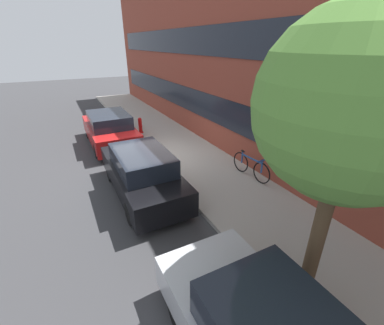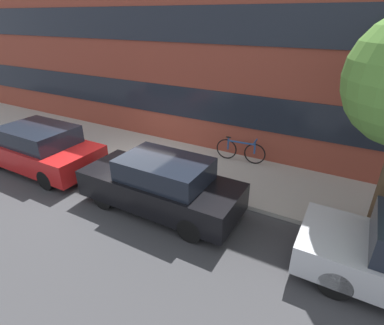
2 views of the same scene
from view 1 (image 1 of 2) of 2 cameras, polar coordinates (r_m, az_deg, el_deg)
The scene contains 8 objects.
ground_plane at distance 10.25m, azimuth -8.81°, elevation 0.49°, with size 56.00×56.00×0.00m, color #38383A.
sidewalk_strip at distance 10.72m, azimuth -1.59°, elevation 2.25°, with size 28.00×2.87×0.12m.
rowhouse_facade at distance 10.82m, azimuth 7.91°, elevation 23.21°, with size 28.00×1.02×7.78m.
parked_car_red at distance 12.09m, azimuth -17.79°, elevation 7.07°, with size 4.29×1.80×1.46m.
parked_car_black at distance 7.76m, azimuth -11.05°, elevation -2.27°, with size 4.17×1.61×1.45m.
fire_hydrant at distance 13.10m, azimuth -11.43°, elevation 8.15°, with size 0.46×0.26×0.77m.
bicycle at distance 8.70m, azimuth 12.95°, elevation -0.78°, with size 1.67×0.44×0.81m.
street_tree at distance 3.92m, azimuth 32.05°, elevation 10.25°, with size 2.57×2.57×4.66m.
Camera 1 is at (8.90, -2.83, 4.23)m, focal length 24.00 mm.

